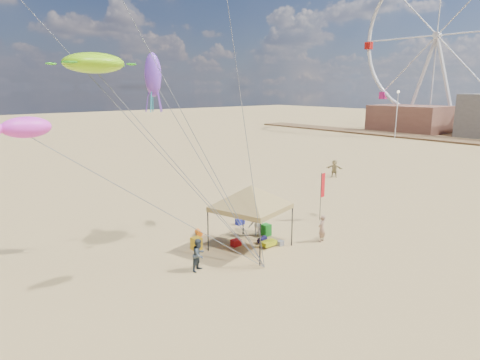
% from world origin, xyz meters
% --- Properties ---
extents(ground, '(280.00, 280.00, 0.00)m').
position_xyz_m(ground, '(0.00, 0.00, 0.00)').
color(ground, tan).
rests_on(ground, ground).
extents(canopy_tent, '(6.55, 6.55, 4.18)m').
position_xyz_m(canopy_tent, '(0.72, 2.94, 3.48)').
color(canopy_tent, black).
rests_on(canopy_tent, ground).
extents(feather_flag, '(0.50, 0.12, 3.27)m').
position_xyz_m(feather_flag, '(7.84, 3.80, 2.17)').
color(feather_flag, black).
rests_on(feather_flag, ground).
extents(cooler_red, '(0.54, 0.38, 0.38)m').
position_xyz_m(cooler_red, '(0.32, 3.74, 0.19)').
color(cooler_red, '#A90D0D').
rests_on(cooler_red, ground).
extents(cooler_blue, '(0.54, 0.38, 0.38)m').
position_xyz_m(cooler_blue, '(2.93, 6.53, 0.19)').
color(cooler_blue, navy).
rests_on(cooler_blue, ground).
extents(bag_navy, '(0.69, 0.54, 0.36)m').
position_xyz_m(bag_navy, '(1.82, 3.17, 0.18)').
color(bag_navy, '#0F0B33').
rests_on(bag_navy, ground).
extents(bag_orange, '(0.54, 0.69, 0.36)m').
position_xyz_m(bag_orange, '(-0.35, 6.50, 0.18)').
color(bag_orange, orange).
rests_on(bag_orange, ground).
extents(chair_green, '(0.50, 0.50, 0.70)m').
position_xyz_m(chair_green, '(2.81, 3.92, 0.35)').
color(chair_green, '#15771D').
rests_on(chair_green, ground).
extents(chair_yellow, '(0.50, 0.50, 0.70)m').
position_xyz_m(chair_yellow, '(-1.71, 4.72, 0.35)').
color(chair_yellow, yellow).
rests_on(chair_yellow, ground).
extents(crate_grey, '(0.34, 0.30, 0.28)m').
position_xyz_m(crate_grey, '(2.29, 2.16, 0.14)').
color(crate_grey, slate).
rests_on(crate_grey, ground).
extents(beach_cart, '(0.90, 0.50, 0.24)m').
position_xyz_m(beach_cart, '(1.69, 2.49, 0.20)').
color(beach_cart, '#C5D517').
rests_on(beach_cart, ground).
extents(person_near_a, '(0.66, 0.51, 1.59)m').
position_xyz_m(person_near_a, '(4.58, 1.10, 0.80)').
color(person_near_a, '#9F755A').
rests_on(person_near_a, ground).
extents(person_near_b, '(0.95, 0.85, 1.61)m').
position_xyz_m(person_near_b, '(-3.12, 2.39, 0.81)').
color(person_near_b, '#364149').
rests_on(person_near_b, ground).
extents(person_near_c, '(1.15, 0.75, 1.67)m').
position_xyz_m(person_near_c, '(2.42, 4.33, 0.83)').
color(person_near_c, beige).
rests_on(person_near_c, ground).
extents(person_far_c, '(1.34, 1.65, 1.76)m').
position_xyz_m(person_far_c, '(19.67, 11.91, 0.88)').
color(person_far_c, tan).
rests_on(person_far_c, ground).
extents(building_north, '(10.00, 14.00, 5.20)m').
position_xyz_m(building_north, '(67.00, 30.00, 2.60)').
color(building_north, '#8C5947').
rests_on(building_north, ground).
extents(lamp_north, '(0.50, 0.50, 8.25)m').
position_xyz_m(lamp_north, '(55.00, 26.00, 5.52)').
color(lamp_north, silver).
rests_on(lamp_north, ground).
extents(ferris_wheel, '(1.33, 32.33, 34.71)m').
position_xyz_m(ferris_wheel, '(72.00, 28.45, 17.18)').
color(ferris_wheel, silver).
rests_on(ferris_wheel, ground).
extents(turtle_kite, '(3.04, 2.57, 0.92)m').
position_xyz_m(turtle_kite, '(-6.43, 5.55, 9.86)').
color(turtle_kite, '#8DE20E').
rests_on(turtle_kite, ground).
extents(fish_kite, '(1.87, 1.33, 0.75)m').
position_xyz_m(fish_kite, '(-10.22, 2.39, 7.43)').
color(fish_kite, '#FF3CE1').
rests_on(fish_kite, ground).
extents(squid_kite, '(0.87, 0.87, 2.24)m').
position_xyz_m(squid_kite, '(-3.01, 6.43, 9.42)').
color(squid_kite, '#7A3DD4').
rests_on(squid_kite, ground).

